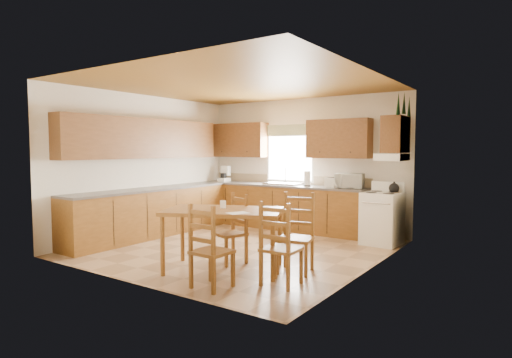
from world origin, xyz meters
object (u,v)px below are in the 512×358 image
Objects in this scene: dining_table at (224,240)px; chair_far_left at (230,229)px; microwave at (349,181)px; chair_near_left at (212,246)px; stove at (382,219)px; chair_far_right at (295,233)px; chair_near_right at (281,243)px.

chair_far_left reaches higher than dining_table.
microwave reaches higher than chair_near_left.
chair_near_left reaches higher than stove.
chair_far_right is (1.03, 0.11, 0.03)m from chair_far_left.
microwave is at bearing 82.43° from chair_far_right.
chair_near_right reaches higher than chair_far_left.
chair_far_right reaches higher than stove.
chair_near_left is (-0.19, -3.76, -0.56)m from microwave.
chair_far_right reaches higher than chair_far_left.
chair_near_right is 0.57m from chair_far_right.
dining_table is (-1.26, -2.82, -0.02)m from stove.
chair_far_left is at bearing 90.86° from dining_table.
chair_far_left reaches higher than stove.
chair_far_left is 1.03m from chair_far_right.
chair_far_left is at bearing -116.59° from microwave.
stove is 0.99m from microwave.
chair_far_left is 0.94× the size of chair_far_right.
stove is 0.57× the size of dining_table.
chair_near_right is (-0.29, -2.91, 0.07)m from stove.
microwave is 3.27m from chair_near_right.
chair_near_right is at bearing -91.98° from stove.
dining_table is (-0.54, -3.10, -0.64)m from microwave.
chair_near_left is 0.84m from chair_near_right.
stove is 2.85m from chair_far_left.
chair_near_right reaches higher than chair_near_left.
chair_far_right is (-0.12, 0.56, 0.02)m from chair_near_right.
microwave reaches higher than chair_near_right.
stove is at bearing -98.37° from chair_near_right.
microwave is 2.89m from chair_far_left.
dining_table is 0.98m from chair_near_right.
chair_far_right is at bearing -95.28° from microwave.
chair_near_left is 0.98× the size of chair_near_right.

